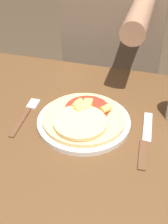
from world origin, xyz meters
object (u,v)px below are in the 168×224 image
object	(u,v)px
pizza	(84,117)
person_diner	(115,40)
plate	(84,122)
fork	(26,114)
dining_table	(78,170)
knife	(145,140)

from	to	relation	value
pizza	person_diner	size ratio (longest dim) A/B	0.18
plate	pizza	xyz separation A→B (m)	(-0.00, -0.00, 0.02)
fork	dining_table	bearing A→B (deg)	-16.93
plate	pizza	world-z (taller)	pizza
plate	fork	distance (m)	0.17
fork	plate	bearing A→B (deg)	1.91
pizza	person_diner	distance (m)	0.54
pizza	person_diner	xyz separation A→B (m)	(-0.02, 0.54, -0.02)
pizza	person_diner	bearing A→B (deg)	92.04
fork	knife	bearing A→B (deg)	-2.99
dining_table	fork	world-z (taller)	fork
dining_table	person_diner	distance (m)	0.61
dining_table	plate	bearing A→B (deg)	89.52
fork	person_diner	bearing A→B (deg)	74.73
dining_table	plate	distance (m)	0.14
plate	fork	size ratio (longest dim) A/B	1.43
person_diner	pizza	bearing A→B (deg)	-87.96
dining_table	person_diner	xyz separation A→B (m)	(-0.02, 0.59, 0.13)
person_diner	plate	bearing A→B (deg)	-87.91
knife	person_diner	xyz separation A→B (m)	(-0.19, 0.56, 0.01)
plate	knife	bearing A→B (deg)	-7.85
plate	dining_table	bearing A→B (deg)	-90.48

